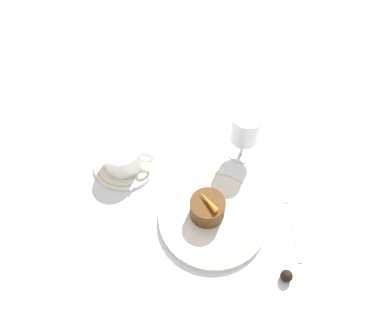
{
  "coord_description": "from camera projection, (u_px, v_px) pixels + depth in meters",
  "views": [
    {
      "loc": [
        0.0,
        -0.4,
        0.72
      ],
      "look_at": [
        -0.05,
        0.05,
        0.04
      ],
      "focal_mm": 35.0,
      "sensor_mm": 36.0,
      "label": 1
    }
  ],
  "objects": [
    {
      "name": "ground_plane",
      "position": [
        211.0,
        199.0,
        0.82
      ],
      "size": [
        3.0,
        3.0,
        0.0
      ],
      "primitive_type": "plane",
      "color": "white"
    },
    {
      "name": "dinner_plate",
      "position": [
        212.0,
        217.0,
        0.79
      ],
      "size": [
        0.23,
        0.23,
        0.01
      ],
      "color": "white",
      "rests_on": "ground_plane"
    },
    {
      "name": "saucer",
      "position": [
        124.0,
        163.0,
        0.87
      ],
      "size": [
        0.14,
        0.14,
        0.01
      ],
      "color": "white",
      "rests_on": "ground_plane"
    },
    {
      "name": "coffee_cup",
      "position": [
        122.0,
        156.0,
        0.84
      ],
      "size": [
        0.12,
        0.09,
        0.06
      ],
      "color": "white",
      "rests_on": "saucer"
    },
    {
      "name": "spoon",
      "position": [
        142.0,
        164.0,
        0.86
      ],
      "size": [
        0.03,
        0.12,
        0.0
      ],
      "color": "silver",
      "rests_on": "saucer"
    },
    {
      "name": "wine_glass",
      "position": [
        244.0,
        130.0,
        0.82
      ],
      "size": [
        0.07,
        0.07,
        0.13
      ],
      "color": "silver",
      "rests_on": "ground_plane"
    },
    {
      "name": "fork",
      "position": [
        290.0,
        211.0,
        0.8
      ],
      "size": [
        0.04,
        0.19,
        0.01
      ],
      "color": "silver",
      "rests_on": "ground_plane"
    },
    {
      "name": "dessert_cake",
      "position": [
        207.0,
        208.0,
        0.77
      ],
      "size": [
        0.07,
        0.07,
        0.05
      ],
      "color": "#563314",
      "rests_on": "dinner_plate"
    },
    {
      "name": "carrot_garnish",
      "position": [
        207.0,
        201.0,
        0.74
      ],
      "size": [
        0.05,
        0.05,
        0.01
      ],
      "color": "orange",
      "rests_on": "dessert_cake"
    },
    {
      "name": "chocolate_truffle",
      "position": [
        285.0,
        276.0,
        0.72
      ],
      "size": [
        0.02,
        0.02,
        0.02
      ],
      "color": "black",
      "rests_on": "ground_plane"
    }
  ]
}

